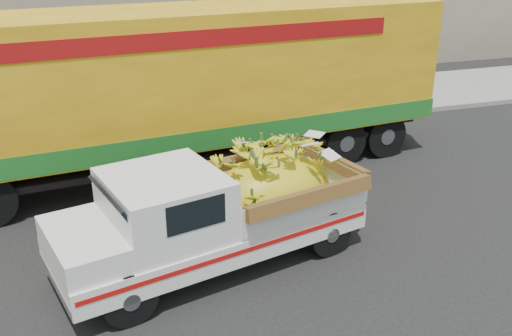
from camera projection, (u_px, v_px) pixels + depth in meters
name	position (u px, v px, depth m)	size (l,w,h in m)	color
ground	(283.00, 253.00, 10.20)	(100.00, 100.00, 0.00)	black
curb	(199.00, 133.00, 15.98)	(60.00, 0.25, 0.15)	gray
sidewalk	(184.00, 112.00, 17.82)	(60.00, 4.00, 0.14)	gray
pickup_truck	(232.00, 206.00, 9.71)	(5.53, 3.08, 1.84)	black
semi_trailer	(193.00, 84.00, 12.86)	(12.04, 3.69, 3.80)	black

